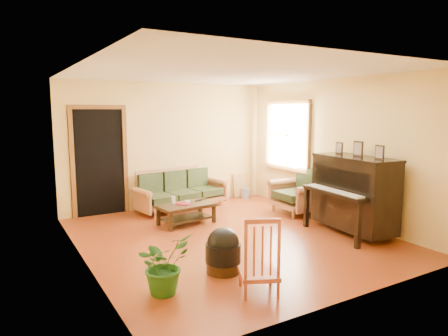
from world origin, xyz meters
TOP-DOWN VIEW (x-y plane):
  - floor at (0.00, 0.00)m, footprint 5.00×5.00m
  - doorway at (-1.45, 2.48)m, footprint 1.08×0.16m
  - window at (2.21, 1.30)m, footprint 0.12×1.36m
  - sofa at (0.09, 2.08)m, footprint 2.03×1.11m
  - coffee_table at (-0.30, 1.03)m, footprint 1.07×0.67m
  - armchair at (1.92, 0.63)m, footprint 0.92×0.96m
  - piano at (1.87, -0.85)m, footprint 0.98×1.52m
  - footstool at (-0.81, -1.17)m, footprint 0.55×0.55m
  - red_chair at (-0.76, -1.87)m, footprint 0.57×0.59m
  - leaning_frame at (1.79, 2.43)m, footprint 0.44×0.11m
  - ceramic_crock at (1.81, 2.30)m, footprint 0.22×0.22m
  - potted_plant at (-1.67, -1.34)m, footprint 0.76×0.71m
  - book at (-0.43, 0.96)m, footprint 0.28×0.29m
  - candle at (-0.47, 1.20)m, footprint 0.09×0.09m
  - glass_jar at (-0.28, 1.02)m, footprint 0.12×0.12m
  - remote at (0.02, 1.15)m, footprint 0.17×0.09m

SIDE VIEW (x-z plane):
  - floor at x=0.00m, z-range 0.00..0.00m
  - ceramic_crock at x=1.81m, z-range 0.00..0.24m
  - coffee_table at x=-0.30m, z-range 0.00..0.37m
  - footstool at x=-0.81m, z-range 0.00..0.43m
  - leaning_frame at x=1.79m, z-range 0.00..0.58m
  - potted_plant at x=-1.67m, z-range 0.00..0.67m
  - remote at x=0.02m, z-range 0.37..0.38m
  - book at x=-0.43m, z-range 0.37..0.39m
  - glass_jar at x=-0.28m, z-range 0.37..0.43m
  - sofa at x=0.09m, z-range 0.00..0.82m
  - candle at x=-0.47m, z-range 0.37..0.49m
  - red_chair at x=-0.76m, z-range 0.00..0.90m
  - armchair at x=1.92m, z-range 0.00..0.93m
  - piano at x=1.87m, z-range 0.00..1.28m
  - doorway at x=-1.45m, z-range 0.00..2.05m
  - window at x=2.21m, z-range 0.77..2.23m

